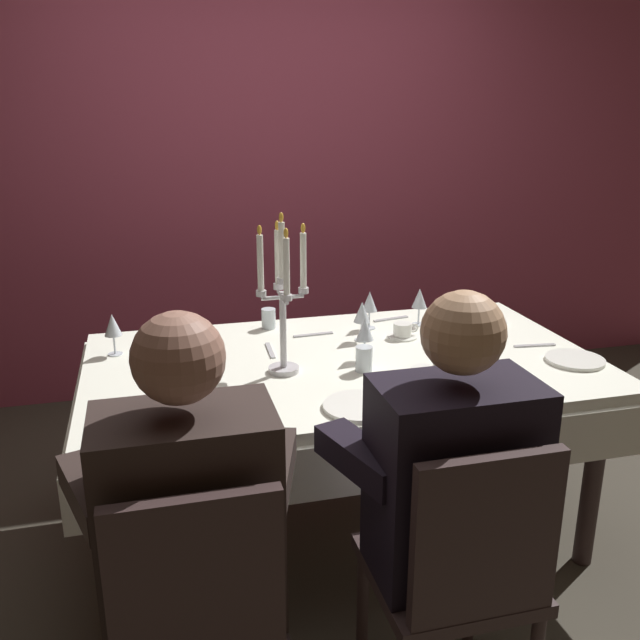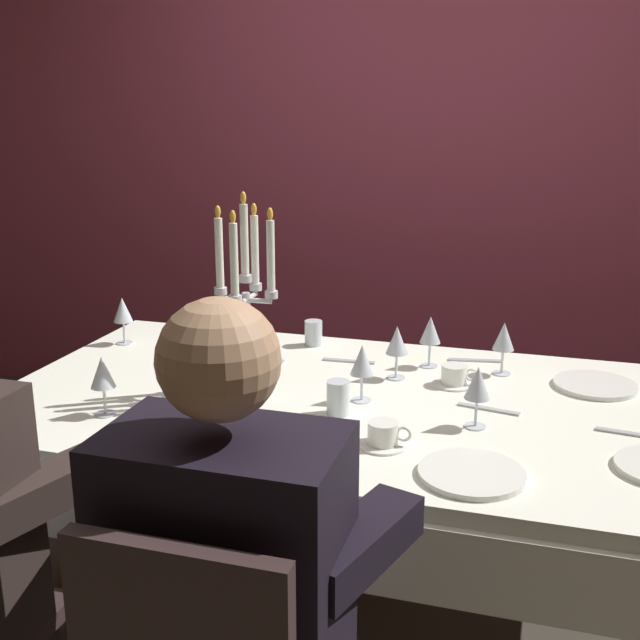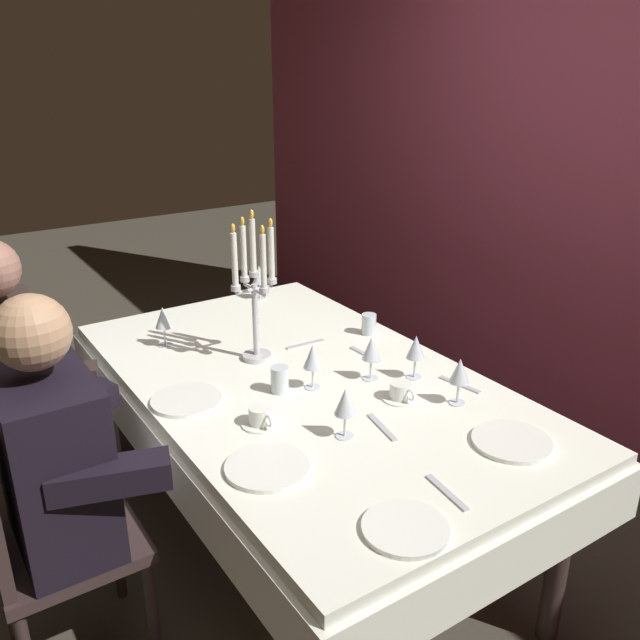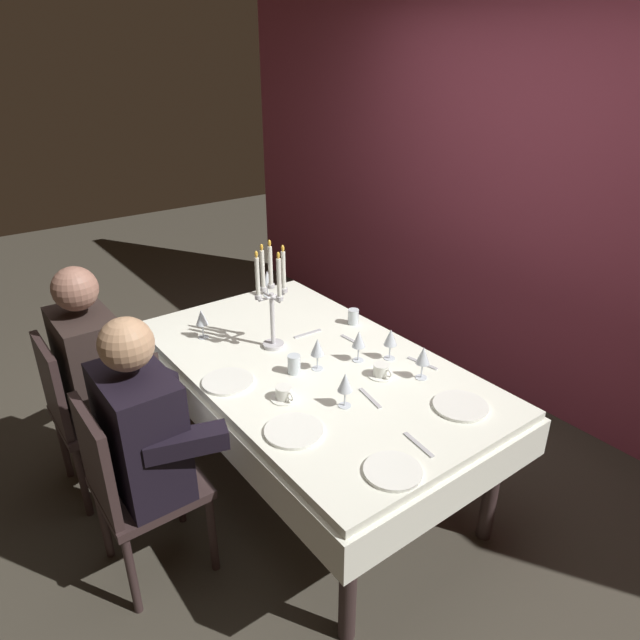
# 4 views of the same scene
# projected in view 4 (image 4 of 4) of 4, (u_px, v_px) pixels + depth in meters

# --- Properties ---
(ground_plane) EXTENTS (12.00, 12.00, 0.00)m
(ground_plane) POSITION_uv_depth(u_px,v_px,m) (312.00, 478.00, 3.09)
(ground_plane) COLOR #3D382E
(back_wall) EXTENTS (6.00, 0.12, 2.70)m
(back_wall) POSITION_uv_depth(u_px,v_px,m) (531.00, 193.00, 3.40)
(back_wall) COLOR #96394E
(back_wall) RESTS_ON ground_plane
(dining_table) EXTENTS (1.94, 1.14, 0.74)m
(dining_table) POSITION_uv_depth(u_px,v_px,m) (311.00, 382.00, 2.82)
(dining_table) COLOR white
(dining_table) RESTS_ON ground_plane
(candelabra) EXTENTS (0.19, 0.19, 0.58)m
(candelabra) POSITION_uv_depth(u_px,v_px,m) (272.00, 298.00, 2.79)
(candelabra) COLOR silver
(candelabra) RESTS_ON dining_table
(dinner_plate_0) EXTENTS (0.24, 0.24, 0.01)m
(dinner_plate_0) POSITION_uv_depth(u_px,v_px,m) (294.00, 431.00, 2.25)
(dinner_plate_0) COLOR white
(dinner_plate_0) RESTS_ON dining_table
(dinner_plate_1) EXTENTS (0.24, 0.24, 0.01)m
(dinner_plate_1) POSITION_uv_depth(u_px,v_px,m) (228.00, 381.00, 2.59)
(dinner_plate_1) COLOR white
(dinner_plate_1) RESTS_ON dining_table
(dinner_plate_2) EXTENTS (0.22, 0.22, 0.01)m
(dinner_plate_2) POSITION_uv_depth(u_px,v_px,m) (393.00, 471.00, 2.03)
(dinner_plate_2) COLOR white
(dinner_plate_2) RESTS_ON dining_table
(dinner_plate_3) EXTENTS (0.24, 0.24, 0.01)m
(dinner_plate_3) POSITION_uv_depth(u_px,v_px,m) (461.00, 406.00, 2.41)
(dinner_plate_3) COLOR white
(dinner_plate_3) RESTS_ON dining_table
(wine_glass_0) EXTENTS (0.07, 0.07, 0.16)m
(wine_glass_0) POSITION_uv_depth(u_px,v_px,m) (267.00, 278.00, 3.47)
(wine_glass_0) COLOR silver
(wine_glass_0) RESTS_ON dining_table
(wine_glass_1) EXTENTS (0.07, 0.07, 0.16)m
(wine_glass_1) POSITION_uv_depth(u_px,v_px,m) (317.00, 348.00, 2.65)
(wine_glass_1) COLOR silver
(wine_glass_1) RESTS_ON dining_table
(wine_glass_2) EXTENTS (0.07, 0.07, 0.16)m
(wine_glass_2) POSITION_uv_depth(u_px,v_px,m) (202.00, 318.00, 2.95)
(wine_glass_2) COLOR silver
(wine_glass_2) RESTS_ON dining_table
(wine_glass_3) EXTENTS (0.07, 0.07, 0.16)m
(wine_glass_3) POSITION_uv_depth(u_px,v_px,m) (391.00, 338.00, 2.74)
(wine_glass_3) COLOR silver
(wine_glass_3) RESTS_ON dining_table
(wine_glass_4) EXTENTS (0.07, 0.07, 0.16)m
(wine_glass_4) POSITION_uv_depth(u_px,v_px,m) (423.00, 357.00, 2.58)
(wine_glass_4) COLOR silver
(wine_glass_4) RESTS_ON dining_table
(wine_glass_5) EXTENTS (0.07, 0.07, 0.16)m
(wine_glass_5) POSITION_uv_depth(u_px,v_px,m) (359.00, 340.00, 2.73)
(wine_glass_5) COLOR silver
(wine_glass_5) RESTS_ON dining_table
(wine_glass_6) EXTENTS (0.07, 0.07, 0.16)m
(wine_glass_6) POSITION_uv_depth(u_px,v_px,m) (345.00, 383.00, 2.37)
(wine_glass_6) COLOR silver
(wine_glass_6) RESTS_ON dining_table
(water_tumbler_0) EXTENTS (0.06, 0.06, 0.09)m
(water_tumbler_0) POSITION_uv_depth(u_px,v_px,m) (294.00, 364.00, 2.65)
(water_tumbler_0) COLOR silver
(water_tumbler_0) RESTS_ON dining_table
(water_tumbler_1) EXTENTS (0.06, 0.06, 0.09)m
(water_tumbler_1) POSITION_uv_depth(u_px,v_px,m) (353.00, 317.00, 3.14)
(water_tumbler_1) COLOR silver
(water_tumbler_1) RESTS_ON dining_table
(coffee_cup_0) EXTENTS (0.13, 0.12, 0.06)m
(coffee_cup_0) POSITION_uv_depth(u_px,v_px,m) (284.00, 394.00, 2.46)
(coffee_cup_0) COLOR white
(coffee_cup_0) RESTS_ON dining_table
(coffee_cup_1) EXTENTS (0.13, 0.12, 0.06)m
(coffee_cup_1) POSITION_uv_depth(u_px,v_px,m) (381.00, 371.00, 2.63)
(coffee_cup_1) COLOR white
(coffee_cup_1) RESTS_ON dining_table
(fork_0) EXTENTS (0.17, 0.03, 0.01)m
(fork_0) POSITION_uv_depth(u_px,v_px,m) (352.00, 341.00, 2.96)
(fork_0) COLOR #B7B7BC
(fork_0) RESTS_ON dining_table
(fork_1) EXTENTS (0.17, 0.05, 0.01)m
(fork_1) POSITION_uv_depth(u_px,v_px,m) (370.00, 398.00, 2.47)
(fork_1) COLOR #B7B7BC
(fork_1) RESTS_ON dining_table
(fork_2) EXTENTS (0.03, 0.17, 0.01)m
(fork_2) POSITION_uv_depth(u_px,v_px,m) (308.00, 334.00, 3.03)
(fork_2) COLOR #B7B7BC
(fork_2) RESTS_ON dining_table
(fork_3) EXTENTS (0.17, 0.04, 0.01)m
(fork_3) POSITION_uv_depth(u_px,v_px,m) (418.00, 444.00, 2.18)
(fork_3) COLOR #B7B7BC
(fork_3) RESTS_ON dining_table
(fork_4) EXTENTS (0.17, 0.05, 0.01)m
(fork_4) POSITION_uv_depth(u_px,v_px,m) (422.00, 363.00, 2.75)
(fork_4) COLOR #B7B7BC
(fork_4) RESTS_ON dining_table
(seated_diner_0) EXTENTS (0.63, 0.48, 1.24)m
(seated_diner_0) POSITION_uv_depth(u_px,v_px,m) (89.00, 364.00, 2.75)
(seated_diner_0) COLOR #342525
(seated_diner_0) RESTS_ON ground_plane
(seated_diner_1) EXTENTS (0.63, 0.48, 1.24)m
(seated_diner_1) POSITION_uv_depth(u_px,v_px,m) (140.00, 432.00, 2.26)
(seated_diner_1) COLOR #342525
(seated_diner_1) RESTS_ON ground_plane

